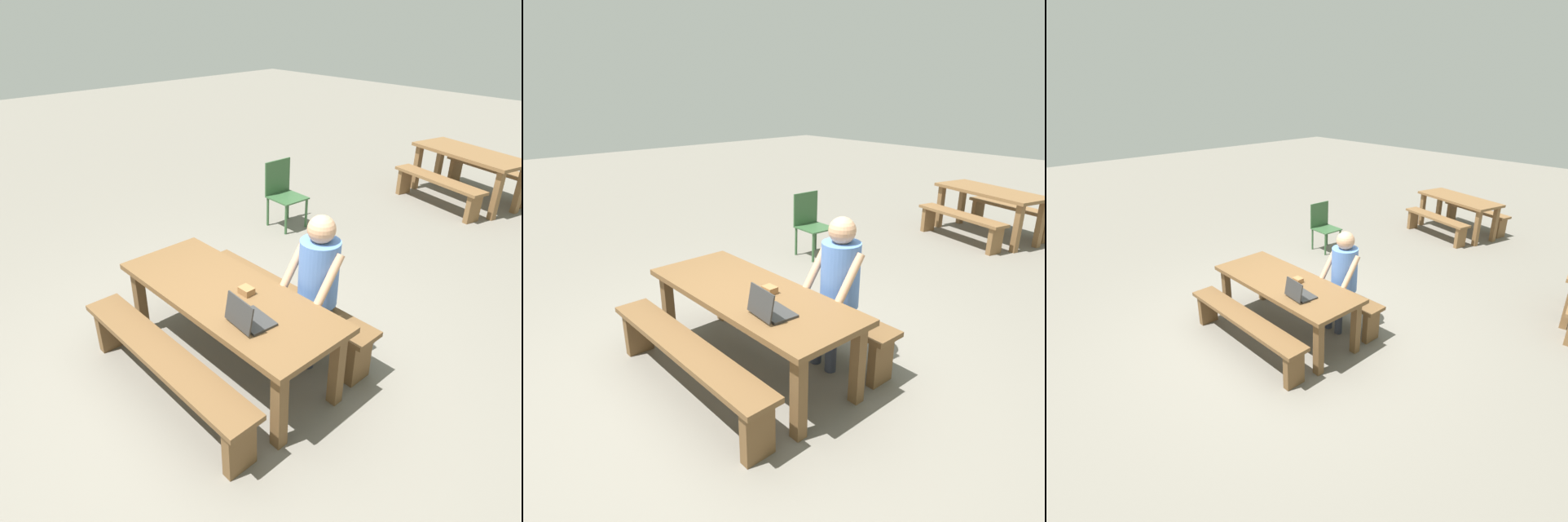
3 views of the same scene
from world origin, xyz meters
TOP-DOWN VIEW (x-y plane):
  - ground_plane at (0.00, 0.00)m, footprint 30.00×30.00m
  - picnic_table_front at (0.00, 0.00)m, footprint 2.05×0.82m
  - bench_near at (0.00, -0.65)m, footprint 1.99×0.30m
  - bench_far at (0.00, 0.65)m, footprint 1.99×0.30m
  - laptop at (0.44, -0.16)m, footprint 0.33×0.29m
  - small_pouch at (0.12, 0.10)m, footprint 0.12×0.09m
  - person_seated at (0.41, 0.62)m, footprint 0.45×0.43m
  - plastic_chair at (-1.79, 2.45)m, footprint 0.46×0.46m
  - picnic_table_rear at (-0.52, 5.24)m, footprint 1.85×1.11m
  - bench_rear_south at (-0.66, 4.66)m, footprint 1.59×0.66m
  - bench_rear_north at (-0.38, 5.83)m, footprint 1.59×0.66m

SIDE VIEW (x-z plane):
  - ground_plane at x=0.00m, z-range 0.00..0.00m
  - bench_rear_south at x=-0.66m, z-range 0.11..0.56m
  - bench_rear_north at x=-0.38m, z-range 0.11..0.56m
  - bench_near at x=0.00m, z-range 0.12..0.59m
  - bench_far at x=0.00m, z-range 0.12..0.59m
  - plastic_chair at x=-1.79m, z-range 0.03..0.93m
  - picnic_table_front at x=0.00m, z-range 0.26..0.99m
  - picnic_table_rear at x=-0.52m, z-range 0.26..1.04m
  - small_pouch at x=0.12m, z-range 0.72..0.78m
  - laptop at x=0.44m, z-range 0.66..0.90m
  - person_seated at x=0.41m, z-range 0.13..1.47m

